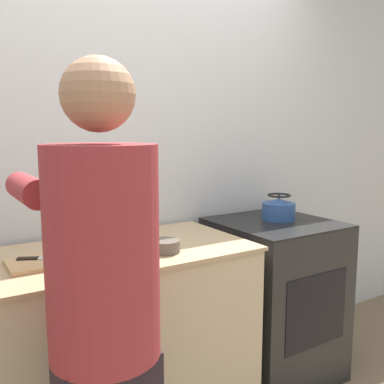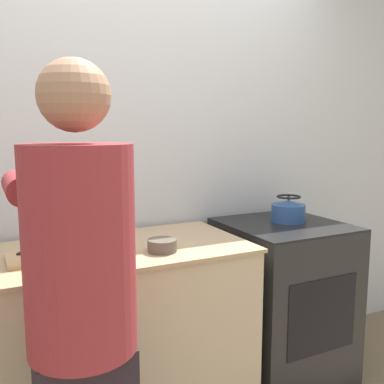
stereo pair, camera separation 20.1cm
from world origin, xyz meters
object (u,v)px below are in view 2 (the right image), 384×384
object	(u,v)px
person	(81,308)
knife	(42,254)
oven	(282,301)
bowl_prep	(162,245)
cutting_board	(48,257)
kettle	(288,211)

from	to	relation	value
person	knife	world-z (taller)	person
oven	bowl_prep	world-z (taller)	bowl_prep
oven	knife	xyz separation A→B (m)	(-1.31, -0.03, 0.46)
cutting_board	kettle	bearing A→B (deg)	3.00
person	kettle	distance (m)	1.45
person	bowl_prep	xyz separation A→B (m)	(0.45, 0.43, 0.04)
cutting_board	kettle	size ratio (longest dim) A/B	1.71
knife	kettle	distance (m)	1.36
kettle	bowl_prep	xyz separation A→B (m)	(-0.86, -0.18, -0.05)
oven	bowl_prep	size ratio (longest dim) A/B	7.01
oven	person	distance (m)	1.46
knife	cutting_board	bearing A→B (deg)	-5.37
cutting_board	knife	size ratio (longest dim) A/B	1.56
kettle	knife	bearing A→B (deg)	-177.62
kettle	person	bearing A→B (deg)	-154.70
cutting_board	knife	xyz separation A→B (m)	(-0.02, 0.01, 0.01)
knife	kettle	bearing A→B (deg)	28.28
cutting_board	bowl_prep	distance (m)	0.49
person	knife	distance (m)	0.56
kettle	bowl_prep	world-z (taller)	kettle
cutting_board	kettle	world-z (taller)	kettle
person	kettle	world-z (taller)	person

